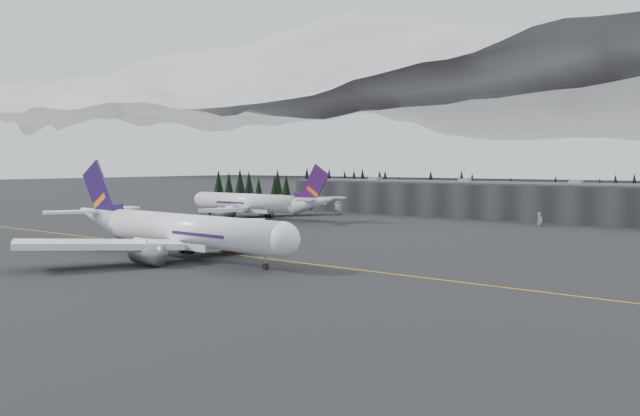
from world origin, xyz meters
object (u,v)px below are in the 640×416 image
Objects in this scene: jet_main at (173,229)px; gse_vehicle_a at (338,213)px; gse_vehicle_b at (540,224)px; terminal at (490,199)px; jet_parked at (258,203)px.

jet_main is 112.46m from gse_vehicle_a.
gse_vehicle_b is at bearing -13.15° from gse_vehicle_a.
terminal is 37.45m from gse_vehicle_b.
terminal is 35.79× the size of gse_vehicle_b.
jet_main is at bearing -96.27° from terminal.
terminal is at bearing -135.74° from jet_parked.
jet_parked is at bearing 122.95° from jet_main.
gse_vehicle_b is (26.34, -26.04, -5.54)m from terminal.
jet_parked is 94.64m from gse_vehicle_b.
gse_vehicle_b is (74.49, 2.89, 0.03)m from gse_vehicle_a.
gse_vehicle_b is at bearing -158.79° from jet_parked.
terminal is 85.45m from jet_parked.
gse_vehicle_a is at bearing -114.86° from jet_parked.
terminal is 30.57× the size of gse_vehicle_a.
gse_vehicle_a is 1.17× the size of gse_vehicle_b.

